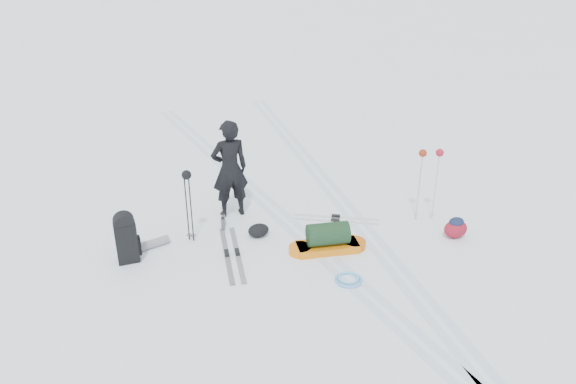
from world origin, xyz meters
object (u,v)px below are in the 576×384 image
(expedition_rucksack, at_px, (130,238))
(pulk_sled, at_px, (328,240))
(skier, at_px, (230,169))
(ski_poles_black, at_px, (187,184))

(expedition_rucksack, bearing_deg, pulk_sled, -15.44)
(skier, distance_m, ski_poles_black, 1.20)
(skier, height_order, expedition_rucksack, skier)
(skier, bearing_deg, pulk_sled, 121.94)
(pulk_sled, distance_m, expedition_rucksack, 3.38)
(expedition_rucksack, xyz_separation_m, ski_poles_black, (1.10, 0.21, 0.71))
(skier, xyz_separation_m, ski_poles_black, (-0.99, -0.66, 0.16))
(skier, xyz_separation_m, pulk_sled, (1.10, -1.98, -0.77))
(expedition_rucksack, bearing_deg, skier, 26.32)
(pulk_sled, xyz_separation_m, expedition_rucksack, (-3.19, 1.10, 0.22))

